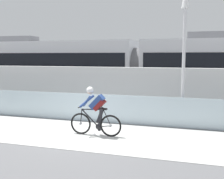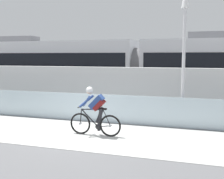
% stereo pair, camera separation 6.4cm
% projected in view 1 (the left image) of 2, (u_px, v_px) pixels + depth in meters
% --- Properties ---
extents(ground_plane, '(200.00, 200.00, 0.00)m').
position_uv_depth(ground_plane, '(81.00, 134.00, 9.36)').
color(ground_plane, slate).
extents(bike_path_deck, '(32.00, 3.20, 0.01)m').
position_uv_depth(bike_path_deck, '(81.00, 134.00, 9.36)').
color(bike_path_deck, beige).
rests_on(bike_path_deck, ground).
extents(glass_parapet, '(32.00, 0.05, 1.11)m').
position_uv_depth(glass_parapet, '(99.00, 108.00, 11.05)').
color(glass_parapet, silver).
rests_on(glass_parapet, ground).
extents(concrete_barrier_wall, '(32.00, 0.36, 2.11)m').
position_uv_depth(concrete_barrier_wall, '(112.00, 90.00, 12.70)').
color(concrete_barrier_wall, silver).
rests_on(concrete_barrier_wall, ground).
extents(tram_rail_near, '(32.00, 0.08, 0.01)m').
position_uv_depth(tram_rail_near, '(125.00, 104.00, 15.19)').
color(tram_rail_near, '#595654').
rests_on(tram_rail_near, ground).
extents(tram_rail_far, '(32.00, 0.08, 0.01)m').
position_uv_depth(tram_rail_far, '(131.00, 100.00, 16.55)').
color(tram_rail_far, '#595654').
rests_on(tram_rail_far, ground).
extents(tram, '(22.56, 2.54, 3.81)m').
position_uv_depth(tram, '(138.00, 69.00, 15.49)').
color(tram, silver).
rests_on(tram, ground).
extents(cyclist_on_bike, '(1.77, 0.58, 1.61)m').
position_uv_depth(cyclist_on_bike, '(96.00, 112.00, 9.12)').
color(cyclist_on_bike, black).
rests_on(cyclist_on_bike, ground).
extents(lamp_post_antenna, '(0.28, 0.28, 5.20)m').
position_uv_depth(lamp_post_antenna, '(184.00, 37.00, 10.10)').
color(lamp_post_antenna, gray).
rests_on(lamp_post_antenna, ground).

